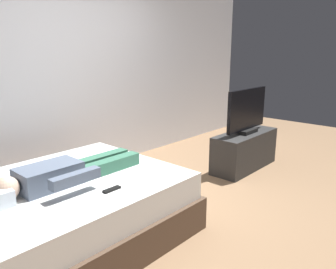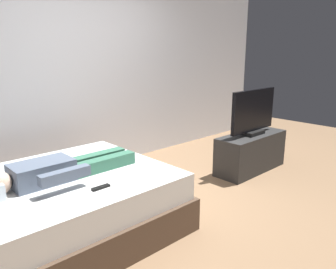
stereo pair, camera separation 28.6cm
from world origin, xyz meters
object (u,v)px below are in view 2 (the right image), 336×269
at_px(bed, 56,209).
at_px(person, 58,170).
at_px(remote, 101,187).
at_px(tv_stand, 251,152).
at_px(tv, 253,113).

height_order(bed, person, person).
xyz_separation_m(bed, remote, (0.18, -0.45, 0.29)).
height_order(bed, tv_stand, bed).
distance_m(bed, person, 0.36).
bearing_deg(bed, person, -55.61).
bearing_deg(remote, bed, 111.94).
xyz_separation_m(person, tv_stand, (2.62, -0.17, -0.37)).
bearing_deg(tv, bed, 175.36).
relative_size(person, tv_stand, 1.15).
distance_m(bed, tv_stand, 2.65).
bearing_deg(person, tv_stand, -3.77).
xyz_separation_m(tv_stand, tv, (-0.00, 0.00, 0.53)).
xyz_separation_m(bed, person, (0.03, -0.04, 0.36)).
height_order(remote, tv_stand, remote).
bearing_deg(remote, tv_stand, 5.38).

